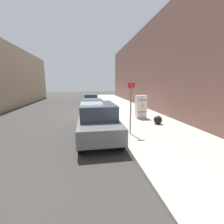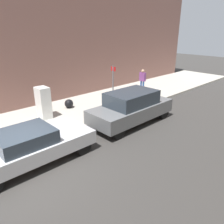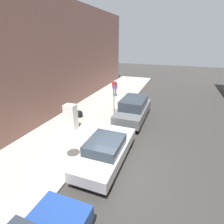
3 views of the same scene
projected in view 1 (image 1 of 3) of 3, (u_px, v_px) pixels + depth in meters
ground_plane at (89, 114)px, 13.67m from camera, size 80.00×80.00×0.00m
sidewalk_slab at (130, 112)px, 14.30m from camera, size 4.78×44.00×0.14m
building_facade_near at (166, 65)px, 14.05m from camera, size 2.12×39.60×8.90m
discarded_refrigerator at (141, 107)px, 11.48m from camera, size 0.77×0.60×1.75m
manhole_cover at (114, 113)px, 13.70m from camera, size 0.70×0.70×0.02m
street_sign_post at (131, 105)px, 7.69m from camera, size 0.36×0.07×2.74m
trash_bag at (158, 120)px, 9.84m from camera, size 0.54×0.54×0.54m
parked_hatchback_blue at (91, 100)px, 18.34m from camera, size 1.75×4.06×1.46m
parked_sedan_silver at (93, 107)px, 13.20m from camera, size 1.82×4.64×1.40m
parked_suv_gray at (98, 120)px, 7.81m from camera, size 1.94×4.82×1.75m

